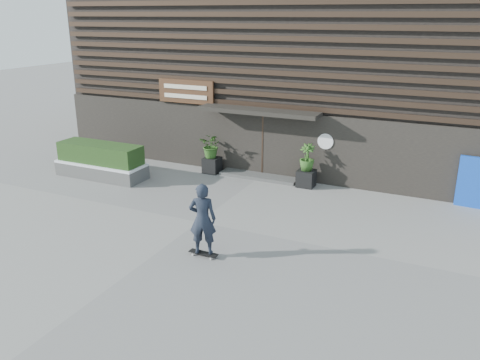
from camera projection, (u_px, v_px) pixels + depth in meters
The scene contains 11 objects.
ground at pixel (199, 222), 14.57m from camera, with size 80.00×80.00×0.00m, color gray.
entrance_step at pixel (259, 176), 18.50m from camera, with size 3.00×0.80×0.12m, color #444442.
planter_pot_left at pixel (212, 165), 19.01m from camera, with size 0.60×0.60×0.60m, color black.
bamboo_left at pixel (212, 146), 18.76m from camera, with size 0.86×0.75×0.96m, color #2D591E.
planter_pot_right at pixel (306, 178), 17.49m from camera, with size 0.60×0.60×0.60m, color black.
bamboo_right at pixel (307, 157), 17.23m from camera, with size 0.54×0.54×0.96m, color #2D591E.
raised_bed at pixel (102, 170), 18.55m from camera, with size 3.50×1.20×0.50m, color #484846.
snow_layer at pixel (101, 163), 18.45m from camera, with size 3.50×1.20×0.08m, color white.
hedge at pixel (100, 153), 18.33m from camera, with size 3.30×1.00×0.70m, color #1D3915.
building at pixel (307, 58), 21.83m from camera, with size 18.00×11.00×8.00m.
skateboarder at pixel (203, 219), 12.21m from camera, with size 0.79×0.65×1.95m.
Camera 1 is at (6.79, -11.61, 5.88)m, focal length 36.78 mm.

